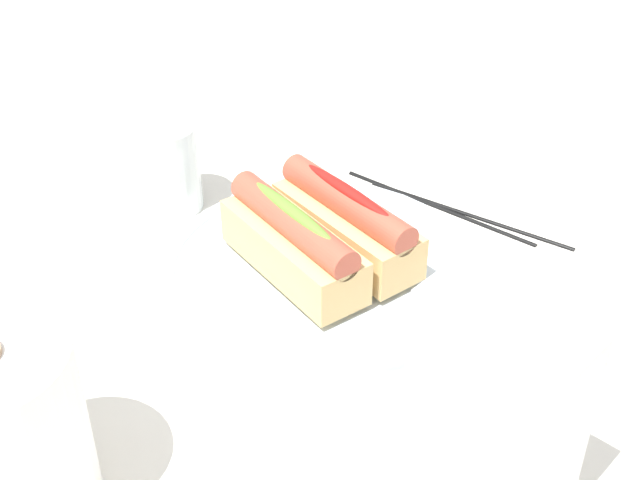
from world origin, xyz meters
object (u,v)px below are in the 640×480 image
hotdog_back (293,243)px  water_glass (162,173)px  chopstick_far (468,213)px  napkin_box (495,405)px  hotdog_front (346,222)px  serving_bowl (320,274)px  chopstick_near (437,206)px

hotdog_back → water_glass: size_ratio=1.72×
water_glass → chopstick_far: size_ratio=0.41×
hotdog_back → napkin_box: bearing=171.5°
hotdog_front → napkin_box: (-0.23, 0.09, 0.01)m
serving_bowl → water_glass: size_ratio=3.04×
water_glass → napkin_box: (-0.44, 0.04, 0.04)m
chopstick_near → hotdog_back: bearing=85.3°
serving_bowl → water_glass: bearing=6.5°
serving_bowl → chopstick_near: 0.18m
chopstick_near → chopstick_far: bearing=-167.4°
hotdog_back → chopstick_near: size_ratio=0.70×
hotdog_back → water_glass: bearing=-1.1°
hotdog_back → napkin_box: (-0.24, 0.04, 0.01)m
water_glass → napkin_box: napkin_box is taller
napkin_box → hotdog_back: bearing=-13.5°
hotdog_back → chopstick_far: hotdog_back is taller
hotdog_front → hotdog_back: (0.01, 0.05, 0.00)m
hotdog_back → water_glass: (0.20, -0.00, -0.02)m
serving_bowl → hotdog_front: (-0.00, -0.03, 0.04)m
hotdog_front → chopstick_near: 0.16m
chopstick_far → hotdog_front: bearing=73.7°
water_glass → napkin_box: bearing=174.9°
hotdog_back → chopstick_far: bearing=-93.6°
napkin_box → chopstick_far: napkin_box is taller
serving_bowl → hotdog_back: 0.05m
water_glass → chopstick_near: 0.28m
serving_bowl → chopstick_far: bearing=-93.0°
serving_bowl → water_glass: (0.21, 0.02, 0.02)m
water_glass → chopstick_near: size_ratio=0.41×
serving_bowl → chopstick_near: size_ratio=1.25×
hotdog_back → chopstick_near: bearing=-85.4°
serving_bowl → water_glass: water_glass is taller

